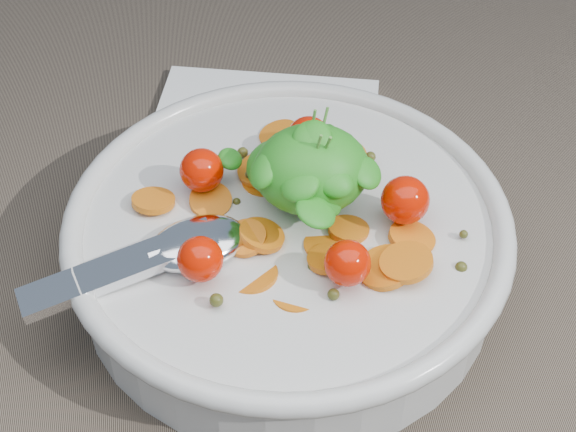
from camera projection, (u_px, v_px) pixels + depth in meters
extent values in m
plane|color=brown|center=(276.00, 286.00, 0.59)|extent=(6.00, 6.00, 0.00)
cylinder|color=silver|center=(288.00, 249.00, 0.58)|extent=(0.27, 0.27, 0.05)
torus|color=silver|center=(288.00, 221.00, 0.56)|extent=(0.29, 0.29, 0.01)
cylinder|color=silver|center=(288.00, 272.00, 0.59)|extent=(0.14, 0.14, 0.01)
cylinder|color=brown|center=(288.00, 249.00, 0.58)|extent=(0.25, 0.25, 0.04)
cylinder|color=orange|center=(386.00, 267.00, 0.53)|extent=(0.04, 0.04, 0.02)
cylinder|color=orange|center=(165.00, 268.00, 0.53)|extent=(0.05, 0.05, 0.02)
cylinder|color=orange|center=(211.00, 201.00, 0.57)|extent=(0.04, 0.04, 0.01)
cylinder|color=orange|center=(298.00, 198.00, 0.57)|extent=(0.03, 0.03, 0.01)
cylinder|color=orange|center=(279.00, 134.00, 0.61)|extent=(0.04, 0.04, 0.01)
cylinder|color=orange|center=(251.00, 277.00, 0.53)|extent=(0.04, 0.03, 0.02)
cylinder|color=orange|center=(330.00, 258.00, 0.53)|extent=(0.03, 0.03, 0.01)
cylinder|color=orange|center=(330.00, 246.00, 0.54)|extent=(0.05, 0.05, 0.01)
cylinder|color=orange|center=(262.00, 235.00, 0.54)|extent=(0.04, 0.04, 0.02)
cylinder|color=orange|center=(263.00, 168.00, 0.59)|extent=(0.04, 0.04, 0.01)
cylinder|color=orange|center=(347.00, 156.00, 0.59)|extent=(0.04, 0.04, 0.01)
cylinder|color=orange|center=(349.00, 230.00, 0.55)|extent=(0.04, 0.04, 0.01)
cylinder|color=orange|center=(412.00, 238.00, 0.54)|extent=(0.04, 0.04, 0.01)
cylinder|color=orange|center=(406.00, 262.00, 0.52)|extent=(0.05, 0.05, 0.01)
cylinder|color=orange|center=(295.00, 299.00, 0.52)|extent=(0.03, 0.03, 0.01)
cylinder|color=orange|center=(265.00, 183.00, 0.58)|extent=(0.04, 0.04, 0.01)
cylinder|color=orange|center=(246.00, 238.00, 0.54)|extent=(0.03, 0.03, 0.01)
cylinder|color=orange|center=(153.00, 201.00, 0.57)|extent=(0.03, 0.03, 0.01)
sphere|color=#414216|center=(224.00, 252.00, 0.54)|extent=(0.01, 0.01, 0.01)
sphere|color=#414216|center=(461.00, 267.00, 0.53)|extent=(0.01, 0.01, 0.01)
sphere|color=#414216|center=(165.00, 246.00, 0.53)|extent=(0.01, 0.01, 0.01)
sphere|color=#414216|center=(237.00, 202.00, 0.57)|extent=(0.01, 0.01, 0.01)
sphere|color=#414216|center=(314.00, 266.00, 0.53)|extent=(0.01, 0.01, 0.01)
sphere|color=#414216|center=(370.00, 157.00, 0.59)|extent=(0.01, 0.01, 0.01)
sphere|color=#414216|center=(306.00, 131.00, 0.62)|extent=(0.01, 0.01, 0.01)
sphere|color=#414216|center=(242.00, 235.00, 0.54)|extent=(0.01, 0.01, 0.01)
sphere|color=#414216|center=(464.00, 234.00, 0.54)|extent=(0.01, 0.01, 0.01)
sphere|color=#414216|center=(333.00, 294.00, 0.51)|extent=(0.01, 0.01, 0.01)
sphere|color=#414216|center=(216.00, 300.00, 0.50)|extent=(0.01, 0.01, 0.01)
sphere|color=#414216|center=(250.00, 174.00, 0.58)|extent=(0.01, 0.01, 0.01)
sphere|color=#414216|center=(243.00, 153.00, 0.60)|extent=(0.01, 0.01, 0.01)
sphere|color=red|center=(405.00, 200.00, 0.54)|extent=(0.03, 0.03, 0.03)
sphere|color=red|center=(308.00, 138.00, 0.59)|extent=(0.03, 0.03, 0.03)
sphere|color=red|center=(202.00, 170.00, 0.56)|extent=(0.03, 0.03, 0.03)
sphere|color=red|center=(200.00, 259.00, 0.51)|extent=(0.03, 0.03, 0.03)
sphere|color=red|center=(348.00, 263.00, 0.51)|extent=(0.03, 0.03, 0.03)
ellipsoid|color=green|center=(311.00, 169.00, 0.54)|extent=(0.07, 0.06, 0.05)
ellipsoid|color=green|center=(279.00, 168.00, 0.56)|extent=(0.04, 0.04, 0.03)
ellipsoid|color=green|center=(306.00, 169.00, 0.54)|extent=(0.03, 0.03, 0.01)
ellipsoid|color=green|center=(299.00, 141.00, 0.55)|extent=(0.02, 0.02, 0.01)
ellipsoid|color=green|center=(329.00, 204.00, 0.53)|extent=(0.02, 0.02, 0.02)
ellipsoid|color=green|center=(264.00, 170.00, 0.53)|extent=(0.03, 0.03, 0.03)
ellipsoid|color=green|center=(367.00, 173.00, 0.53)|extent=(0.03, 0.03, 0.02)
ellipsoid|color=green|center=(314.00, 145.00, 0.54)|extent=(0.03, 0.03, 0.01)
ellipsoid|color=green|center=(319.00, 136.00, 0.56)|extent=(0.03, 0.03, 0.02)
ellipsoid|color=green|center=(299.00, 164.00, 0.54)|extent=(0.02, 0.03, 0.02)
ellipsoid|color=green|center=(312.00, 139.00, 0.53)|extent=(0.03, 0.03, 0.02)
ellipsoid|color=green|center=(316.00, 212.00, 0.51)|extent=(0.03, 0.03, 0.02)
ellipsoid|color=green|center=(230.00, 159.00, 0.57)|extent=(0.02, 0.03, 0.02)
ellipsoid|color=green|center=(300.00, 150.00, 0.53)|extent=(0.03, 0.02, 0.02)
ellipsoid|color=green|center=(298.00, 166.00, 0.54)|extent=(0.03, 0.03, 0.02)
ellipsoid|color=green|center=(301.00, 156.00, 0.54)|extent=(0.02, 0.02, 0.02)
ellipsoid|color=green|center=(324.00, 142.00, 0.54)|extent=(0.02, 0.02, 0.02)
ellipsoid|color=green|center=(317.00, 137.00, 0.53)|extent=(0.03, 0.03, 0.02)
ellipsoid|color=green|center=(314.00, 159.00, 0.53)|extent=(0.03, 0.03, 0.02)
ellipsoid|color=green|center=(333.00, 181.00, 0.52)|extent=(0.03, 0.03, 0.02)
ellipsoid|color=green|center=(315.00, 140.00, 0.52)|extent=(0.02, 0.03, 0.02)
ellipsoid|color=green|center=(329.00, 147.00, 0.53)|extent=(0.03, 0.03, 0.02)
ellipsoid|color=green|center=(300.00, 185.00, 0.52)|extent=(0.03, 0.03, 0.02)
cylinder|color=#4C8C33|center=(319.00, 143.00, 0.54)|extent=(0.01, 0.02, 0.04)
cylinder|color=#4C8C33|center=(321.00, 159.00, 0.53)|extent=(0.01, 0.01, 0.05)
cylinder|color=#4C8C33|center=(313.00, 162.00, 0.53)|extent=(0.01, 0.01, 0.05)
cylinder|color=#4C8C33|center=(310.00, 142.00, 0.54)|extent=(0.01, 0.00, 0.05)
ellipsoid|color=silver|center=(197.00, 243.00, 0.54)|extent=(0.07, 0.06, 0.02)
cube|color=silver|center=(119.00, 269.00, 0.52)|extent=(0.12, 0.06, 0.02)
cylinder|color=silver|center=(166.00, 252.00, 0.53)|extent=(0.03, 0.02, 0.01)
cube|color=white|center=(262.00, 135.00, 0.69)|extent=(0.21, 0.19, 0.01)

